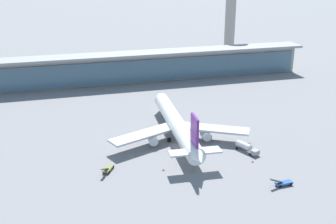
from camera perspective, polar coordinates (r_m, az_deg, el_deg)
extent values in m
plane|color=slate|center=(138.61, 1.37, -4.70)|extent=(1200.00, 1200.00, 0.00)
cylinder|color=white|center=(142.90, 1.12, -1.59)|extent=(9.01, 53.31, 5.59)
cone|color=white|center=(169.35, -1.05, 1.96)|extent=(5.80, 5.38, 5.48)
cone|color=white|center=(117.52, 4.25, -6.39)|extent=(5.42, 6.47, 5.04)
cube|color=black|center=(166.06, -0.85, 1.94)|extent=(4.34, 2.58, 0.68)
cube|color=#B7BABF|center=(136.79, -3.36, -3.09)|extent=(24.66, 14.86, 0.68)
cube|color=#B7BABF|center=(141.98, 6.31, -2.29)|extent=(24.01, 17.31, 0.68)
cylinder|color=silver|center=(137.47, -2.11, -3.83)|extent=(3.34, 4.24, 3.09)
cylinder|color=silver|center=(141.41, 5.24, -3.19)|extent=(3.34, 4.24, 3.09)
cube|color=#661E84|center=(119.01, 3.69, -2.54)|extent=(1.11, 6.78, 8.68)
cube|color=#B7BABF|center=(120.75, 3.74, -5.47)|extent=(15.68, 5.23, 0.48)
cylinder|color=black|center=(141.49, 0.15, -3.85)|extent=(1.24, 1.42, 1.35)
cylinder|color=black|center=(142.79, 2.58, -3.64)|extent=(1.24, 1.42, 1.35)
cylinder|color=black|center=(163.91, -0.55, -0.39)|extent=(1.24, 1.42, 1.35)
cube|color=silver|center=(144.75, 5.46, -3.27)|extent=(2.90, 1.69, 0.90)
cube|color=black|center=(144.55, 5.58, -2.97)|extent=(0.75, 0.75, 0.70)
cylinder|color=black|center=(143.96, 5.22, -3.60)|extent=(0.92, 0.34, 0.90)
cylinder|color=black|center=(145.14, 4.98, -3.38)|extent=(0.92, 0.34, 0.90)
cylinder|color=black|center=(144.73, 5.92, -3.49)|extent=(0.92, 0.34, 0.90)
cylinder|color=black|center=(145.91, 5.69, -3.28)|extent=(0.92, 0.34, 0.90)
cube|color=gray|center=(134.28, 11.90, -5.46)|extent=(2.99, 2.77, 1.50)
cylinder|color=silver|center=(136.76, 10.40, -4.53)|extent=(4.10, 5.98, 2.10)
cylinder|color=black|center=(135.92, 11.88, -5.48)|extent=(0.61, 0.94, 0.90)
cylinder|color=black|center=(134.37, 11.26, -5.74)|extent=(0.61, 0.94, 0.90)
cylinder|color=black|center=(139.22, 10.10, -4.71)|extent=(0.61, 0.94, 0.90)
cylinder|color=black|center=(137.70, 9.48, -4.96)|extent=(0.61, 0.94, 0.90)
cube|color=#234C9E|center=(119.72, 15.69, -9.40)|extent=(4.91, 2.11, 0.60)
cube|color=black|center=(117.94, 14.75, -9.18)|extent=(4.00, 1.16, 1.72)
cylinder|color=black|center=(118.41, 15.22, -9.87)|extent=(0.92, 0.34, 0.90)
cylinder|color=black|center=(119.58, 14.78, -9.51)|extent=(0.92, 0.34, 0.90)
cylinder|color=black|center=(120.19, 16.57, -9.54)|extent=(0.92, 0.34, 0.90)
cylinder|color=black|center=(121.34, 16.12, -9.19)|extent=(0.92, 0.34, 0.90)
cube|color=olive|center=(123.93, -8.23, -7.73)|extent=(3.99, 5.05, 0.60)
cube|color=black|center=(121.47, -8.70, -7.79)|extent=(2.78, 3.86, 1.72)
cylinder|color=black|center=(122.42, -8.17, -8.26)|extent=(0.70, 0.92, 0.90)
cylinder|color=black|center=(123.02, -8.89, -8.15)|extent=(0.70, 0.92, 0.90)
cylinder|color=black|center=(125.14, -7.57, -7.56)|extent=(0.70, 0.92, 0.90)
cylinder|color=black|center=(125.73, -8.28, -7.45)|extent=(0.70, 0.92, 0.90)
cube|color=#9E998E|center=(210.71, -5.03, 6.04)|extent=(180.00, 8.00, 14.00)
cube|color=slate|center=(206.79, -4.80, 5.58)|extent=(176.40, 0.50, 11.20)
cube|color=gray|center=(207.06, -4.99, 7.95)|extent=(183.60, 12.80, 1.20)
cylinder|color=#9E998E|center=(265.06, 8.68, 14.39)|extent=(6.40, 6.40, 64.76)
cone|color=orange|center=(123.06, -0.63, -7.92)|extent=(0.44, 0.44, 0.70)
cube|color=black|center=(123.22, -0.63, -8.06)|extent=(0.62, 0.62, 0.04)
cone|color=orange|center=(130.36, 11.60, -6.67)|extent=(0.44, 0.44, 0.70)
cube|color=black|center=(130.51, 11.59, -6.80)|extent=(0.62, 0.62, 0.04)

